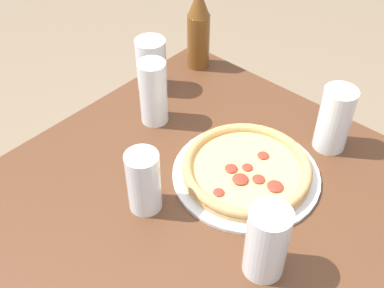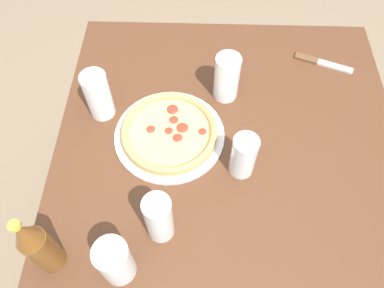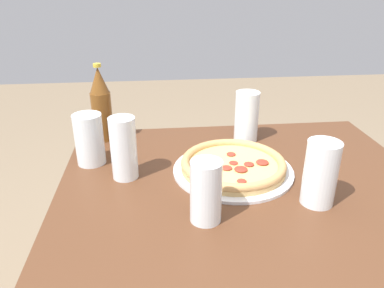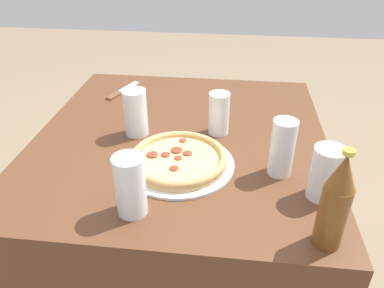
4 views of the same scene
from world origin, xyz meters
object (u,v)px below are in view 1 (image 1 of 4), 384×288
at_px(glass_orange_juice, 266,245).
at_px(glass_red_wine, 334,122).
at_px(glass_mango_juice, 144,184).
at_px(glass_cola, 153,95).
at_px(pizza_salami, 246,170).
at_px(beer_bottle, 198,29).
at_px(glass_water, 152,67).

bearing_deg(glass_orange_juice, glass_red_wine, 12.24).
relative_size(glass_mango_juice, glass_orange_juice, 0.91).
height_order(glass_cola, glass_orange_juice, glass_cola).
bearing_deg(glass_cola, glass_red_wine, -60.95).
relative_size(glass_red_wine, glass_mango_juice, 1.12).
xyz_separation_m(pizza_salami, glass_mango_juice, (-0.20, 0.10, 0.04)).
relative_size(glass_orange_juice, beer_bottle, 0.63).
bearing_deg(glass_water, glass_mango_juice, -136.52).
bearing_deg(glass_red_wine, pizza_salami, 158.33).
height_order(glass_water, glass_red_wine, glass_red_wine).
bearing_deg(glass_red_wine, glass_orange_juice, -167.76).
bearing_deg(glass_orange_juice, pizza_salami, 44.79).
xyz_separation_m(pizza_salami, beer_bottle, (0.25, 0.35, 0.09)).
bearing_deg(glass_mango_juice, glass_water, 43.48).
xyz_separation_m(glass_orange_juice, beer_bottle, (0.41, 0.51, 0.04)).
distance_m(glass_water, beer_bottle, 0.17).
bearing_deg(glass_cola, beer_bottle, 17.92).
bearing_deg(glass_red_wine, glass_cola, 119.05).
height_order(glass_orange_juice, beer_bottle, beer_bottle).
distance_m(glass_mango_juice, beer_bottle, 0.52).
xyz_separation_m(glass_mango_juice, beer_bottle, (0.45, 0.26, 0.05)).
height_order(glass_red_wine, beer_bottle, beer_bottle).
distance_m(glass_cola, glass_orange_juice, 0.46).
height_order(glass_cola, beer_bottle, beer_bottle).
bearing_deg(glass_water, glass_orange_juice, -115.24).
distance_m(pizza_salami, glass_orange_juice, 0.23).
bearing_deg(glass_mango_juice, glass_red_wine, -24.22).
xyz_separation_m(glass_red_wine, glass_cola, (-0.20, 0.36, 0.01)).
distance_m(glass_mango_juice, glass_orange_juice, 0.26).
relative_size(glass_mango_juice, beer_bottle, 0.57).
xyz_separation_m(glass_red_wine, glass_mango_juice, (-0.40, 0.18, -0.01)).
bearing_deg(pizza_salami, glass_orange_juice, -135.21).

